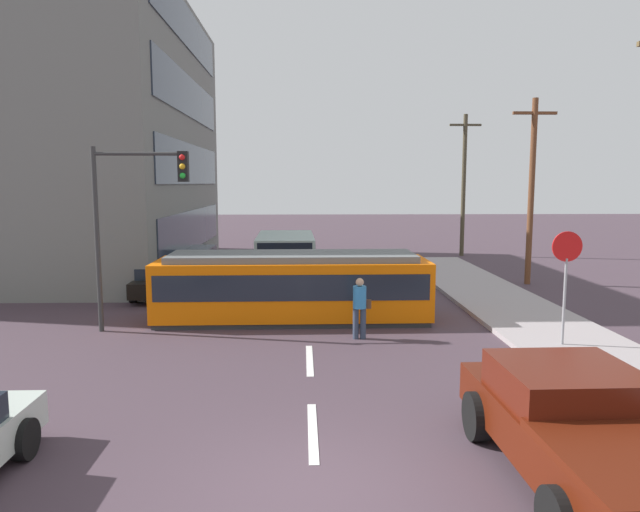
# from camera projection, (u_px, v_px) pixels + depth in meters

# --- Properties ---
(ground_plane) EXTENTS (120.00, 120.00, 0.00)m
(ground_plane) POSITION_uv_depth(u_px,v_px,m) (308.00, 321.00, 17.82)
(ground_plane) COLOR #43343D
(sidewalk_curb_right) EXTENTS (3.20, 36.00, 0.14)m
(sidewalk_curb_right) POSITION_uv_depth(u_px,v_px,m) (589.00, 355.00, 14.05)
(sidewalk_curb_right) COLOR #9B9193
(sidewalk_curb_right) RESTS_ON ground
(lane_stripe_1) EXTENTS (0.16, 2.40, 0.01)m
(lane_stripe_1) POSITION_uv_depth(u_px,v_px,m) (313.00, 431.00, 9.89)
(lane_stripe_1) COLOR silver
(lane_stripe_1) RESTS_ON ground
(lane_stripe_2) EXTENTS (0.16, 2.40, 0.01)m
(lane_stripe_2) POSITION_uv_depth(u_px,v_px,m) (310.00, 360.00, 13.85)
(lane_stripe_2) COLOR silver
(lane_stripe_2) RESTS_ON ground
(lane_stripe_3) EXTENTS (0.16, 2.40, 0.01)m
(lane_stripe_3) POSITION_uv_depth(u_px,v_px,m) (306.00, 285.00, 23.94)
(lane_stripe_3) COLOR silver
(lane_stripe_3) RESTS_ON ground
(lane_stripe_4) EXTENTS (0.16, 2.40, 0.01)m
(lane_stripe_4) POSITION_uv_depth(u_px,v_px,m) (305.00, 265.00, 29.89)
(lane_stripe_4) COLOR silver
(lane_stripe_4) RESTS_ON ground
(corner_building) EXTENTS (16.23, 17.20, 12.80)m
(corner_building) POSITION_uv_depth(u_px,v_px,m) (23.00, 137.00, 28.03)
(corner_building) COLOR slate
(corner_building) RESTS_ON ground
(streetcar_tram) EXTENTS (8.31, 2.60, 2.08)m
(streetcar_tram) POSITION_uv_depth(u_px,v_px,m) (293.00, 285.00, 17.85)
(streetcar_tram) COLOR #F16505
(streetcar_tram) RESTS_ON ground
(city_bus) EXTENTS (2.62, 5.40, 1.87)m
(city_bus) POSITION_uv_depth(u_px,v_px,m) (286.00, 253.00, 26.22)
(city_bus) COLOR #A5BDB5
(city_bus) RESTS_ON ground
(pedestrian_crossing) EXTENTS (0.51, 0.36, 1.67)m
(pedestrian_crossing) POSITION_uv_depth(u_px,v_px,m) (360.00, 305.00, 15.66)
(pedestrian_crossing) COLOR #313B50
(pedestrian_crossing) RESTS_ON ground
(pickup_truck_parked) EXTENTS (2.34, 5.03, 1.55)m
(pickup_truck_parked) POSITION_uv_depth(u_px,v_px,m) (582.00, 429.00, 8.09)
(pickup_truck_parked) COLOR #4B1508
(pickup_truck_parked) RESTS_ON ground
(parked_sedan_mid) EXTENTS (1.99, 4.19, 1.19)m
(parked_sedan_mid) POSITION_uv_depth(u_px,v_px,m) (165.00, 279.00, 21.68)
(parked_sedan_mid) COLOR black
(parked_sedan_mid) RESTS_ON ground
(parked_sedan_far) EXTENTS (2.01, 4.10, 1.19)m
(parked_sedan_far) POSITION_uv_depth(u_px,v_px,m) (197.00, 258.00, 27.68)
(parked_sedan_far) COLOR #365741
(parked_sedan_far) RESTS_ON ground
(stop_sign) EXTENTS (0.76, 0.07, 2.88)m
(stop_sign) POSITION_uv_depth(u_px,v_px,m) (566.00, 264.00, 14.48)
(stop_sign) COLOR gray
(stop_sign) RESTS_ON sidewalk_curb_right
(traffic_light_mast) EXTENTS (2.67, 0.33, 5.21)m
(traffic_light_mast) POSITION_uv_depth(u_px,v_px,m) (132.00, 204.00, 16.14)
(traffic_light_mast) COLOR #333333
(traffic_light_mast) RESTS_ON ground
(utility_pole_mid) EXTENTS (1.80, 0.24, 7.62)m
(utility_pole_mid) POSITION_uv_depth(u_px,v_px,m) (531.00, 188.00, 23.80)
(utility_pole_mid) COLOR brown
(utility_pole_mid) RESTS_ON ground
(utility_pole_far) EXTENTS (1.80, 0.24, 8.06)m
(utility_pole_far) POSITION_uv_depth(u_px,v_px,m) (464.00, 183.00, 33.16)
(utility_pole_far) COLOR #4A422F
(utility_pole_far) RESTS_ON ground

